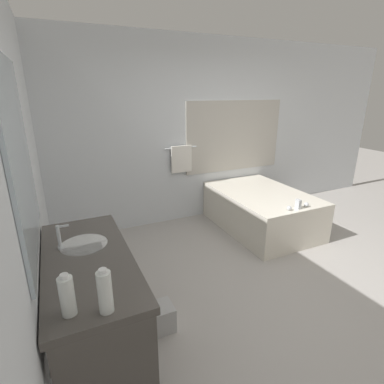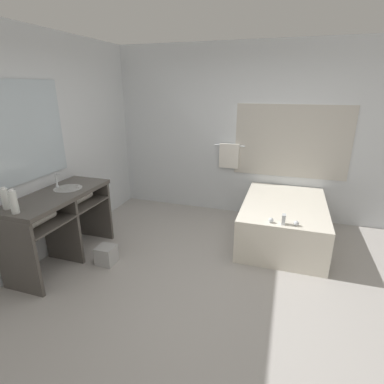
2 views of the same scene
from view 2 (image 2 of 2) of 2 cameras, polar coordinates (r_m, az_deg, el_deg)
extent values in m
plane|color=#A8A39E|center=(3.38, 4.09, -18.07)|extent=(16.00, 16.00, 0.00)
cube|color=silver|center=(4.93, 10.90, 10.91)|extent=(7.40, 0.06, 2.70)
cube|color=#B7B2A8|center=(4.86, 18.37, 9.08)|extent=(1.70, 0.02, 1.10)
cylinder|color=silver|center=(4.94, 7.16, 8.77)|extent=(0.50, 0.02, 0.02)
cube|color=silver|center=(4.97, 7.05, 6.83)|extent=(0.32, 0.04, 0.40)
cube|color=silver|center=(3.92, -29.09, 6.64)|extent=(0.06, 7.40, 2.70)
cube|color=#B2C1CC|center=(3.86, -29.13, 10.02)|extent=(0.02, 1.10, 1.10)
cube|color=#4C4742|center=(3.82, -24.41, -0.61)|extent=(0.57, 1.35, 0.05)
cube|color=#4C4742|center=(3.89, -23.98, -3.56)|extent=(0.54, 1.28, 0.02)
cylinder|color=white|center=(3.97, -22.46, -0.01)|extent=(0.34, 0.34, 0.10)
cube|color=#4C4742|center=(3.59, -30.36, -10.70)|extent=(0.53, 0.04, 0.83)
cube|color=#4C4742|center=(3.98, -23.53, -6.59)|extent=(0.53, 0.04, 0.83)
cube|color=#4C4742|center=(4.44, -18.10, -3.21)|extent=(0.53, 0.04, 0.83)
cylinder|color=silver|center=(3.62, -27.09, -4.49)|extent=(0.13, 0.37, 0.13)
cylinder|color=silver|center=(4.08, -20.61, -0.96)|extent=(0.13, 0.37, 0.13)
cylinder|color=silver|center=(4.05, -24.28, 1.03)|extent=(0.04, 0.04, 0.02)
cylinder|color=silver|center=(4.03, -24.45, 2.24)|extent=(0.02, 0.02, 0.16)
cube|color=silver|center=(3.99, -24.16, 3.16)|extent=(0.07, 0.01, 0.01)
cube|color=silver|center=(4.38, 16.91, -5.37)|extent=(1.09, 1.61, 0.56)
ellipsoid|color=white|center=(4.33, 17.07, -3.81)|extent=(0.78, 1.16, 0.30)
cube|color=silver|center=(3.60, 17.06, -5.01)|extent=(0.04, 0.07, 0.12)
sphere|color=silver|center=(3.61, 14.79, -5.21)|extent=(0.06, 0.06, 0.06)
sphere|color=silver|center=(3.61, 19.23, -5.67)|extent=(0.06, 0.06, 0.06)
cylinder|color=silver|center=(3.38, -30.83, -1.69)|extent=(0.07, 0.07, 0.23)
cylinder|color=white|center=(3.34, -31.20, 0.30)|extent=(0.04, 0.04, 0.02)
cylinder|color=silver|center=(3.55, -32.02, -1.14)|extent=(0.07, 0.07, 0.21)
cylinder|color=white|center=(3.51, -32.36, 0.63)|extent=(0.04, 0.04, 0.02)
cube|color=#B2B2B2|center=(3.88, -15.99, -11.43)|extent=(0.21, 0.21, 0.23)
camera|label=1|loc=(2.71, -57.65, 8.38)|focal=28.00mm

